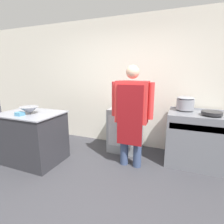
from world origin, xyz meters
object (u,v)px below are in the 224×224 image
Objects in this scene: saute_pan at (212,113)px; mixing_bowl at (29,110)px; plastic_tub at (20,114)px; stock_pot at (185,103)px; fridge_unit at (126,129)px; person_cook at (132,111)px; stove at (195,139)px.

mixing_bowl is at bearing -162.47° from saute_pan.
plastic_tub is (-0.04, -0.15, -0.03)m from mixing_bowl.
stock_pot is 0.47m from saute_pan.
fridge_unit is 0.52× the size of person_cook.
saute_pan is (2.86, 0.90, 0.01)m from mixing_bowl.
stove is 3.02× the size of mixing_bowl.
mixing_bowl is at bearing 73.95° from plastic_tub.
plastic_tub is at bearing -159.98° from saute_pan.
stock_pot is 0.97× the size of saute_pan.
stove is at bearing 25.91° from person_cook.
stock_pot reaches higher than stove.
fridge_unit is (-1.30, 0.09, -0.02)m from stove.
stock_pot is at bearing 1.71° from fridge_unit.
person_cook reaches higher than mixing_bowl.
plastic_tub reaches higher than stove.
plastic_tub is at bearing -138.22° from fridge_unit.
mixing_bowl is at bearing -159.04° from stove.
stove is at bearing 23.44° from plastic_tub.
person_cook is at bearing -142.66° from stock_pot.
person_cook is at bearing -154.09° from stove.
mixing_bowl is at bearing -162.27° from person_cook.
mixing_bowl reaches higher than stove.
fridge_unit is 1.59m from saute_pan.
stove is 3.00m from plastic_tub.
stove is 0.65m from stock_pot.
person_cook is 5.53× the size of saute_pan.
stock_pot reaches higher than mixing_bowl.
saute_pan is (0.40, -0.24, -0.09)m from stock_pot.
plastic_tub is 3.09m from saute_pan.
saute_pan is at bearing -31.53° from stock_pot.
stove is at bearing 20.96° from mixing_bowl.
saute_pan reaches higher than stove.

